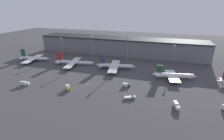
{
  "coord_description": "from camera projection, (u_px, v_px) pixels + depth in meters",
  "views": [
    {
      "loc": [
        57.17,
        -114.72,
        58.82
      ],
      "look_at": [
        13.93,
        21.32,
        6.0
      ],
      "focal_mm": 28.0,
      "sensor_mm": 36.0,
      "label": 1
    }
  ],
  "objects": [
    {
      "name": "lamp_post_2",
      "position": [
        127.0,
        47.0,
        185.6
      ],
      "size": [
        1.8,
        1.8,
        28.62
      ],
      "color": "slate",
      "rests_on": "ground"
    },
    {
      "name": "airplane_0",
      "position": [
        34.0,
        58.0,
        195.92
      ],
      "size": [
        36.85,
        36.54,
        13.27
      ],
      "rotation": [
        0.0,
        0.0,
        0.18
      ],
      "color": "white",
      "rests_on": "ground"
    },
    {
      "name": "service_vehicle_1",
      "position": [
        68.0,
        87.0,
        129.21
      ],
      "size": [
        5.48,
        5.92,
        3.34
      ],
      "rotation": [
        0.0,
        0.0,
        -0.89
      ],
      "color": "gold",
      "rests_on": "ground"
    },
    {
      "name": "terminal_building",
      "position": [
        120.0,
        46.0,
        222.34
      ],
      "size": [
        208.95,
        29.86,
        20.93
      ],
      "color": "slate",
      "rests_on": "ground"
    },
    {
      "name": "airplane_1",
      "position": [
        74.0,
        62.0,
        182.6
      ],
      "size": [
        43.9,
        37.95,
        13.07
      ],
      "rotation": [
        0.0,
        0.0,
        0.18
      ],
      "color": "silver",
      "rests_on": "ground"
    },
    {
      "name": "airplane_2",
      "position": [
        115.0,
        66.0,
        170.73
      ],
      "size": [
        39.41,
        38.76,
        13.06
      ],
      "rotation": [
        0.0,
        0.0,
        0.18
      ],
      "color": "silver",
      "rests_on": "ground"
    },
    {
      "name": "service_vehicle_2",
      "position": [
        130.0,
        97.0,
        117.1
      ],
      "size": [
        7.78,
        5.94,
        2.4
      ],
      "rotation": [
        0.0,
        0.0,
        0.53
      ],
      "color": "white",
      "rests_on": "ground"
    },
    {
      "name": "lamp_post_1",
      "position": [
        92.0,
        45.0,
        197.34
      ],
      "size": [
        1.8,
        1.8,
        27.62
      ],
      "color": "slate",
      "rests_on": "ground"
    },
    {
      "name": "ground",
      "position": [
        87.0,
        84.0,
        139.19
      ],
      "size": [
        600.0,
        600.0,
        0.0
      ],
      "primitive_type": "plane",
      "color": "#423F44"
    },
    {
      "name": "service_vehicle_3",
      "position": [
        24.0,
        83.0,
        136.19
      ],
      "size": [
        7.06,
        3.71,
        3.43
      ],
      "rotation": [
        0.0,
        0.0,
        0.26
      ],
      "color": "white",
      "rests_on": "ground"
    },
    {
      "name": "airplane_3",
      "position": [
        174.0,
        76.0,
        147.09
      ],
      "size": [
        37.49,
        29.03,
        11.93
      ],
      "rotation": [
        0.0,
        0.0,
        0.18
      ],
      "color": "white",
      "rests_on": "ground"
    },
    {
      "name": "lamp_post_0",
      "position": [
        62.0,
        45.0,
        209.64
      ],
      "size": [
        1.8,
        1.8,
        22.82
      ],
      "color": "slate",
      "rests_on": "ground"
    },
    {
      "name": "service_vehicle_4",
      "position": [
        126.0,
        85.0,
        134.21
      ],
      "size": [
        5.63,
        2.71,
        2.77
      ],
      "rotation": [
        0.0,
        0.0,
        0.06
      ],
      "color": "#282D38",
      "rests_on": "ground"
    },
    {
      "name": "service_vehicle_0",
      "position": [
        176.0,
        105.0,
        106.01
      ],
      "size": [
        4.12,
        7.36,
        3.51
      ],
      "rotation": [
        0.0,
        0.0,
        -1.27
      ],
      "color": "white",
      "rests_on": "ground"
    },
    {
      "name": "lamp_post_3",
      "position": [
        174.0,
        53.0,
        173.21
      ],
      "size": [
        1.8,
        1.8,
        22.73
      ],
      "color": "slate",
      "rests_on": "ground"
    }
  ]
}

